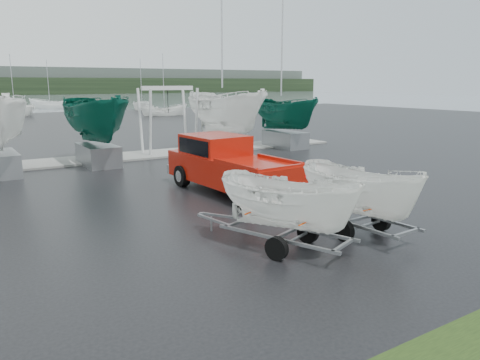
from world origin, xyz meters
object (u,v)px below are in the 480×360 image
Objects in this scene: trailer_parked at (288,156)px; boat_hoist at (168,110)px; pickup_truck at (226,163)px; trailer_hitched at (362,147)px.

boat_hoist is at bearing 55.19° from trailer_parked.
pickup_truck is 1.46× the size of trailer_parked.
trailer_hitched is 1.02× the size of trailer_parked.
boat_hoist is (2.25, 10.57, 1.52)m from pickup_truck.
trailer_hitched reaches higher than pickup_truck.
pickup_truck is at bearing -102.01° from boat_hoist.
boat_hoist is (1.89, 17.43, 0.11)m from trailer_hitched.
pickup_truck is at bearing 51.56° from trailer_parked.
pickup_truck is 7.00m from trailer_hitched.
trailer_parked is at bearing 174.77° from trailer_hitched.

